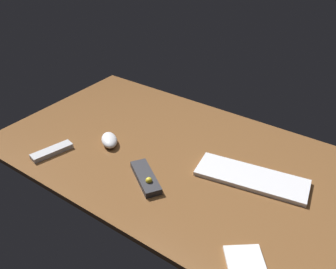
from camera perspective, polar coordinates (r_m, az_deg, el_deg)
The scene contains 6 objects.
desk at distance 142.99cm, azimuth 0.44°, elevation -3.08°, with size 140.00×84.00×2.00cm, color brown.
keyboard at distance 132.02cm, azimuth 13.15°, elevation -6.71°, with size 39.38×13.33×1.57cm, color white.
computer_mouse at distance 147.86cm, azimuth -9.35°, elevation -0.87°, with size 11.07×6.21×3.69cm, color silver.
media_remote at distance 128.15cm, azimuth -3.56°, elevation -6.86°, with size 18.78×15.28×3.94cm.
tv_remote at distance 148.29cm, azimuth -18.02°, elevation -2.54°, with size 16.41×4.48×1.93cm, color #B7B7BC.
notepad at distance 106.05cm, azimuth 12.29°, elevation -19.50°, with size 12.17×10.38×0.99cm, color white.
Camera 1 is at (65.53, -94.84, 85.60)cm, focal length 38.22 mm.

